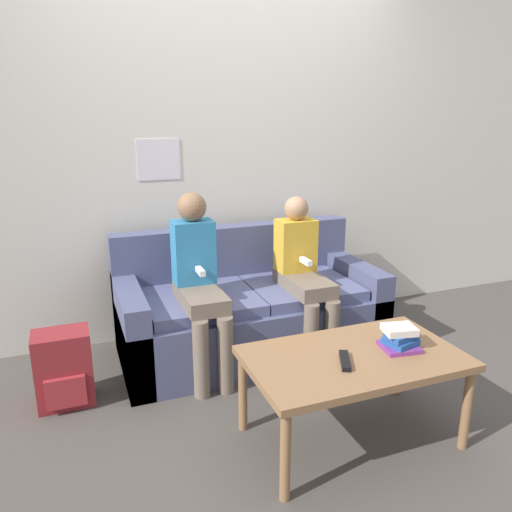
{
  "coord_description": "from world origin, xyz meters",
  "views": [
    {
      "loc": [
        -1.04,
        -2.36,
        1.53
      ],
      "look_at": [
        0.0,
        0.37,
        0.69
      ],
      "focal_mm": 35.0,
      "sensor_mm": 36.0,
      "label": 1
    }
  ],
  "objects_px": {
    "person_left": "(199,278)",
    "person_right": "(304,272)",
    "tv_remote": "(345,361)",
    "backpack": "(64,369)",
    "couch": "(249,311)",
    "coffee_table": "(354,364)"
  },
  "relations": [
    {
      "from": "person_left",
      "to": "person_right",
      "type": "xyz_separation_m",
      "value": [
        0.67,
        -0.01,
        -0.04
      ]
    },
    {
      "from": "person_left",
      "to": "person_right",
      "type": "relative_size",
      "value": 1.06
    },
    {
      "from": "tv_remote",
      "to": "backpack",
      "type": "distance_m",
      "value": 1.5
    },
    {
      "from": "person_left",
      "to": "person_right",
      "type": "height_order",
      "value": "person_left"
    },
    {
      "from": "tv_remote",
      "to": "backpack",
      "type": "bearing_deg",
      "value": 169.39
    },
    {
      "from": "couch",
      "to": "tv_remote",
      "type": "distance_m",
      "value": 1.14
    },
    {
      "from": "person_right",
      "to": "tv_remote",
      "type": "relative_size",
      "value": 6.0
    },
    {
      "from": "person_left",
      "to": "backpack",
      "type": "distance_m",
      "value": 0.88
    },
    {
      "from": "tv_remote",
      "to": "coffee_table",
      "type": "bearing_deg",
      "value": 58.11
    },
    {
      "from": "person_left",
      "to": "couch",
      "type": "bearing_deg",
      "value": 25.76
    },
    {
      "from": "couch",
      "to": "backpack",
      "type": "bearing_deg",
      "value": -167.74
    },
    {
      "from": "person_right",
      "to": "tv_remote",
      "type": "distance_m",
      "value": 0.97
    },
    {
      "from": "coffee_table",
      "to": "person_right",
      "type": "height_order",
      "value": "person_right"
    },
    {
      "from": "backpack",
      "to": "tv_remote",
      "type": "bearing_deg",
      "value": -35.93
    },
    {
      "from": "person_right",
      "to": "backpack",
      "type": "height_order",
      "value": "person_right"
    },
    {
      "from": "couch",
      "to": "person_right",
      "type": "height_order",
      "value": "person_right"
    },
    {
      "from": "person_right",
      "to": "backpack",
      "type": "bearing_deg",
      "value": -177.64
    },
    {
      "from": "coffee_table",
      "to": "person_left",
      "type": "distance_m",
      "value": 1.04
    },
    {
      "from": "person_left",
      "to": "tv_remote",
      "type": "bearing_deg",
      "value": -65.74
    },
    {
      "from": "person_left",
      "to": "tv_remote",
      "type": "distance_m",
      "value": 1.04
    },
    {
      "from": "tv_remote",
      "to": "backpack",
      "type": "xyz_separation_m",
      "value": [
        -1.2,
        0.87,
        -0.25
      ]
    },
    {
      "from": "person_left",
      "to": "coffee_table",
      "type": "bearing_deg",
      "value": -60.42
    }
  ]
}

